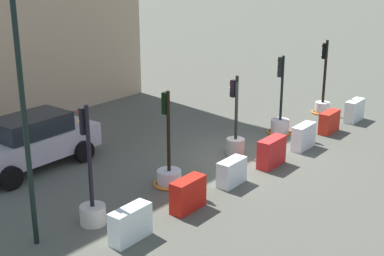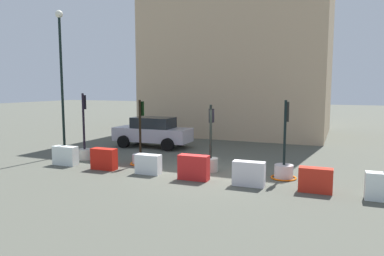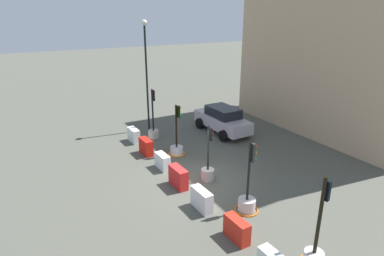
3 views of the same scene
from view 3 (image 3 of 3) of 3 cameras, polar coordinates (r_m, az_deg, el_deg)
name	(u,v)px [view 3 (image 3 of 3)]	position (r m, az deg, el deg)	size (l,w,h in m)	color
ground_plane	(201,181)	(15.53, 1.54, -9.16)	(120.00, 120.00, 0.00)	#4F5146
traffic_light_0	(154,129)	(20.51, -6.71, -0.17)	(0.65, 0.65, 3.11)	#B8B3A9
traffic_light_1	(177,147)	(18.06, -2.67, -3.36)	(0.93, 0.93, 2.84)	silver
traffic_light_2	(208,169)	(15.38, 2.79, -7.14)	(0.61, 0.61, 2.70)	#B2AA9E
traffic_light_3	(247,200)	(13.38, 9.57, -12.28)	(0.95, 0.95, 2.93)	beige
traffic_light_4	(315,250)	(11.41, 20.58, -19.30)	(0.87, 0.87, 3.08)	silver
construction_barrier_0	(134,135)	(20.10, -10.10, -1.25)	(1.12, 0.45, 0.83)	white
construction_barrier_1	(146,147)	(18.26, -8.00, -3.24)	(1.08, 0.46, 0.88)	red
construction_barrier_2	(163,161)	(16.56, -5.14, -5.81)	(1.02, 0.45, 0.77)	white
construction_barrier_3	(178,177)	(14.87, -2.40, -8.55)	(1.14, 0.46, 0.92)	red
construction_barrier_4	(202,200)	(13.31, 1.70, -12.34)	(1.11, 0.43, 0.86)	silver
construction_barrier_5	(237,229)	(11.90, 7.79, -17.06)	(1.07, 0.43, 0.81)	red
car_silver_hatchback	(222,119)	(21.32, 5.30, 1.48)	(4.44, 2.07, 1.69)	#B1AAB5
building_main_facade	(359,22)	(24.41, 27.05, 16.14)	(12.98, 9.20, 13.66)	tan
street_lamp_post	(146,63)	(21.01, -7.99, 11.19)	(0.36, 0.36, 7.01)	black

